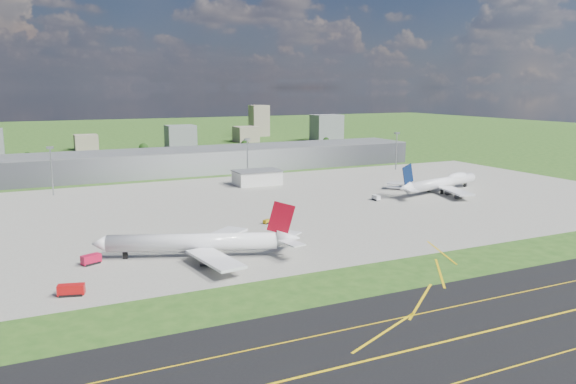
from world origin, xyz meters
name	(u,v)px	position (x,y,z in m)	size (l,w,h in m)	color
ground	(214,174)	(0.00, 150.00, 0.00)	(1400.00, 1400.00, 0.00)	#285019
taxiway	(543,318)	(0.00, -110.00, 0.03)	(1400.00, 60.00, 0.06)	black
apron	(303,203)	(10.00, 40.00, 0.04)	(360.00, 190.00, 0.08)	gray
terminal	(207,160)	(0.00, 165.00, 7.50)	(300.00, 42.00, 15.00)	gray
ops_building	(257,178)	(10.00, 100.00, 4.00)	(26.00, 16.00, 8.00)	silver
mast_west	(51,162)	(-100.00, 115.00, 17.71)	(3.50, 2.00, 25.90)	gray
mast_center	(247,152)	(10.00, 115.00, 17.71)	(3.50, 2.00, 25.90)	gray
mast_east	(397,144)	(120.00, 115.00, 17.71)	(3.50, 2.00, 25.90)	gray
airliner_red_twin	(201,243)	(-61.65, -24.95, 5.04)	(66.14, 50.07, 18.93)	white
airliner_blue_quad	(442,183)	(92.09, 35.23, 5.05)	(68.44, 52.69, 18.16)	white
fire_truck	(71,290)	(-103.92, -44.00, 1.58)	(7.50, 4.43, 3.17)	#B40C0D
crash_tender	(91,260)	(-95.80, -17.28, 1.60)	(6.65, 4.80, 3.20)	#B50C31
tug_yellow	(267,222)	(-22.96, 8.91, 0.89)	(3.87, 3.17, 1.70)	#C1960B
van_white_near	(376,198)	(46.25, 30.46, 1.31)	(2.61, 5.24, 2.60)	white
van_white_far	(405,186)	(81.13, 52.97, 1.09)	(4.44, 3.38, 2.14)	silver
bldg_cw	(86,142)	(-60.00, 340.00, 7.00)	(20.00, 18.00, 14.00)	gray
bldg_c	(181,137)	(20.00, 310.00, 11.00)	(26.00, 20.00, 22.00)	slate
bldg_ce	(246,134)	(100.00, 350.00, 8.00)	(22.00, 24.00, 16.00)	gray
bldg_e	(327,128)	(180.00, 320.00, 14.00)	(30.00, 22.00, 28.00)	slate
bldg_tall_e	(259,121)	(140.00, 410.00, 18.00)	(20.00, 18.00, 36.00)	gray
tree_w	(27,156)	(-110.00, 265.00, 4.86)	(6.75, 6.75, 8.25)	#382314
tree_c	(144,148)	(-20.00, 280.00, 5.84)	(8.10, 8.10, 9.90)	#382314
tree_e	(245,144)	(70.00, 275.00, 5.51)	(7.65, 7.65, 9.35)	#382314
tree_far_e	(326,140)	(160.00, 285.00, 4.53)	(6.30, 6.30, 7.70)	#382314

